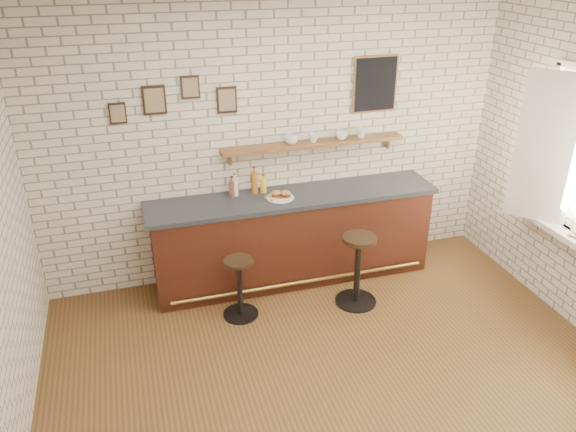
% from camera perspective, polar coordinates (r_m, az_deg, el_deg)
% --- Properties ---
extents(ground, '(5.00, 5.00, 0.00)m').
position_cam_1_polar(ground, '(5.08, 5.19, -16.17)').
color(ground, brown).
rests_on(ground, ground).
extents(bar_counter, '(3.10, 0.65, 1.01)m').
position_cam_1_polar(bar_counter, '(6.13, 0.54, -2.15)').
color(bar_counter, '#421B11').
rests_on(bar_counter, ground).
extents(sandwich_plate, '(0.28, 0.28, 0.01)m').
position_cam_1_polar(sandwich_plate, '(5.83, -0.80, 1.88)').
color(sandwich_plate, white).
rests_on(sandwich_plate, bar_counter).
extents(ciabatta_sandwich, '(0.21, 0.15, 0.07)m').
position_cam_1_polar(ciabatta_sandwich, '(5.82, -0.72, 2.25)').
color(ciabatta_sandwich, '#AF8048').
rests_on(ciabatta_sandwich, sandwich_plate).
extents(potato_chips, '(0.26, 0.19, 0.00)m').
position_cam_1_polar(potato_chips, '(5.82, -1.03, 1.92)').
color(potato_chips, '#BF9243').
rests_on(potato_chips, sandwich_plate).
extents(bitters_bottle_brown, '(0.07, 0.07, 0.22)m').
position_cam_1_polar(bitters_bottle_brown, '(5.88, -5.69, 2.86)').
color(bitters_bottle_brown, brown).
rests_on(bitters_bottle_brown, bar_counter).
extents(bitters_bottle_white, '(0.06, 0.06, 0.25)m').
position_cam_1_polar(bitters_bottle_white, '(5.88, -5.40, 3.00)').
color(bitters_bottle_white, beige).
rests_on(bitters_bottle_white, bar_counter).
extents(bitters_bottle_amber, '(0.07, 0.07, 0.30)m').
position_cam_1_polar(bitters_bottle_amber, '(5.92, -3.43, 3.43)').
color(bitters_bottle_amber, '#AC5E1B').
rests_on(bitters_bottle_amber, bar_counter).
extents(condiment_bottle_yellow, '(0.06, 0.06, 0.21)m').
position_cam_1_polar(condiment_bottle_yellow, '(5.95, -2.52, 3.21)').
color(condiment_bottle_yellow, yellow).
rests_on(condiment_bottle_yellow, bar_counter).
extents(bar_stool_left, '(0.36, 0.36, 0.65)m').
position_cam_1_polar(bar_stool_left, '(5.61, -4.94, -7.08)').
color(bar_stool_left, black).
rests_on(bar_stool_left, ground).
extents(bar_stool_right, '(0.43, 0.43, 0.77)m').
position_cam_1_polar(bar_stool_right, '(5.79, 7.09, -5.25)').
color(bar_stool_right, black).
rests_on(bar_stool_right, ground).
extents(wall_shelf, '(2.00, 0.18, 0.18)m').
position_cam_1_polar(wall_shelf, '(6.00, 2.67, 7.31)').
color(wall_shelf, brown).
rests_on(wall_shelf, ground).
extents(shelf_cup_a, '(0.18, 0.18, 0.10)m').
position_cam_1_polar(shelf_cup_a, '(5.90, 0.34, 7.77)').
color(shelf_cup_a, white).
rests_on(shelf_cup_a, wall_shelf).
extents(shelf_cup_b, '(0.13, 0.13, 0.10)m').
position_cam_1_polar(shelf_cup_b, '(5.98, 2.59, 7.94)').
color(shelf_cup_b, white).
rests_on(shelf_cup_b, wall_shelf).
extents(shelf_cup_c, '(0.13, 0.13, 0.10)m').
position_cam_1_polar(shelf_cup_c, '(6.09, 5.48, 8.20)').
color(shelf_cup_c, white).
rests_on(shelf_cup_c, wall_shelf).
extents(shelf_cup_d, '(0.13, 0.13, 0.10)m').
position_cam_1_polar(shelf_cup_d, '(6.17, 7.45, 8.36)').
color(shelf_cup_d, white).
rests_on(shelf_cup_d, wall_shelf).
extents(back_wall_decor, '(2.96, 0.02, 0.56)m').
position_cam_1_polar(back_wall_decor, '(5.86, 0.88, 12.66)').
color(back_wall_decor, black).
rests_on(back_wall_decor, ground).
extents(window_sill, '(0.20, 1.35, 0.06)m').
position_cam_1_polar(window_sill, '(5.97, 26.41, -1.70)').
color(window_sill, white).
rests_on(window_sill, ground).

